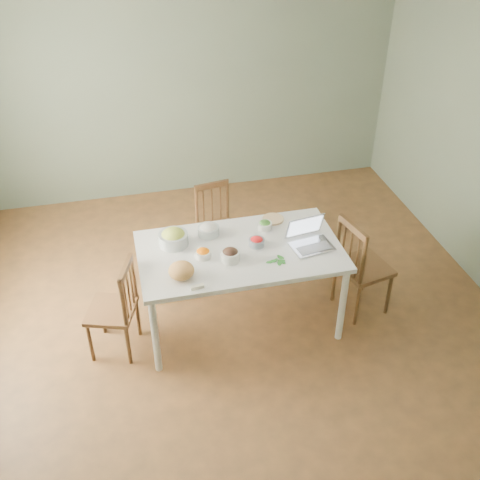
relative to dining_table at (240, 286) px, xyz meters
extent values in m
cube|color=#4A331F|center=(-0.02, 0.08, -0.41)|extent=(5.00, 5.00, 0.00)
cube|color=white|center=(-0.02, 0.08, 2.29)|extent=(5.00, 5.00, 0.00)
cube|color=#5D6959|center=(-0.02, 2.58, 0.94)|extent=(5.00, 0.00, 2.70)
cube|color=#5D6959|center=(-0.02, -2.42, 0.94)|extent=(5.00, 0.00, 2.70)
ellipsoid|color=tan|center=(-0.55, -0.26, 0.48)|extent=(0.27, 0.27, 0.14)
cube|color=white|center=(-0.45, -0.43, 0.43)|extent=(0.11, 0.04, 0.03)
cylinder|color=beige|center=(0.41, 0.39, 0.42)|extent=(0.21, 0.21, 0.02)
camera|label=1|loc=(-0.92, -3.88, 3.32)|focal=42.66mm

